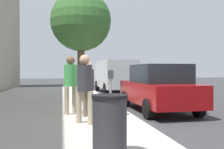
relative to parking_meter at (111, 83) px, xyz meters
name	(u,v)px	position (x,y,z in m)	size (l,w,h in m)	color
ground_plane	(132,118)	(0.28, -0.74, -1.17)	(80.00, 80.00, 0.00)	#38383A
sidewalk_slab	(35,120)	(0.28, 2.26, -1.09)	(28.00, 6.00, 0.15)	#B7B2A8
parking_meter	(111,83)	(0.00, 0.00, 0.00)	(0.36, 0.12, 1.41)	gray
pedestrian_at_meter	(88,84)	(-0.07, 0.71, -0.03)	(0.50, 0.37, 1.69)	#726656
pedestrian_bystander	(85,83)	(-0.95, 0.87, 0.06)	(0.42, 0.43, 1.81)	tan
parking_officer	(71,79)	(0.69, 1.18, 0.10)	(0.46, 0.41, 1.87)	tan
parked_sedan_near	(158,88)	(1.45, -2.09, -0.27)	(4.42, 2.01, 1.77)	maroon
parked_van_far	(114,74)	(9.59, -2.09, 0.09)	(5.24, 2.20, 2.18)	silver
street_tree	(81,22)	(3.97, 0.61, 2.58)	(2.73, 2.73, 4.99)	brown
trash_bin	(110,125)	(-3.58, 0.69, -0.51)	(0.59, 0.59, 1.01)	#2D2D33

